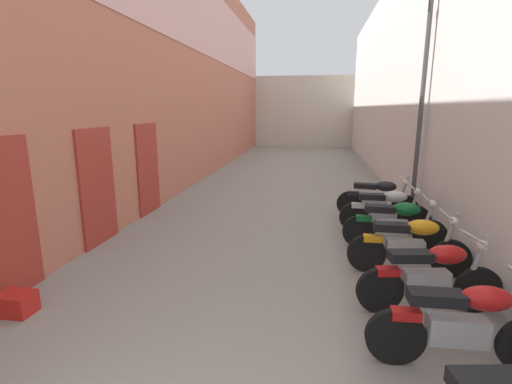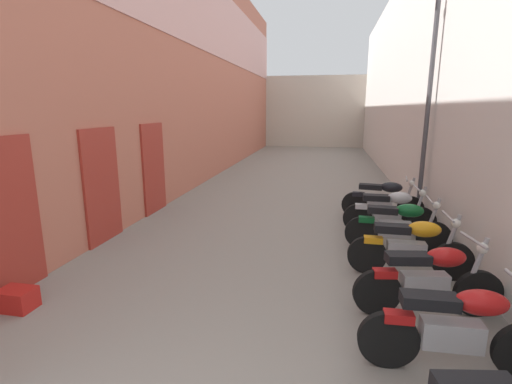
% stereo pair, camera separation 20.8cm
% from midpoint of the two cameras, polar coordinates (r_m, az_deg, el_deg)
% --- Properties ---
extents(ground_plane, '(40.94, 40.94, 0.00)m').
position_cam_midpoint_polar(ground_plane, '(11.54, 6.15, -0.22)').
color(ground_plane, gray).
extents(building_left, '(0.45, 24.94, 7.96)m').
position_cam_midpoint_polar(building_left, '(13.94, -7.72, 18.55)').
color(building_left, '#B76651').
rests_on(building_left, ground).
extents(building_right, '(0.45, 24.94, 6.94)m').
position_cam_midpoint_polar(building_right, '(13.49, 22.65, 15.60)').
color(building_right, silver).
rests_on(building_right, ground).
extents(building_far_end, '(9.50, 2.00, 4.67)m').
position_cam_midpoint_polar(building_far_end, '(26.71, 9.18, 12.01)').
color(building_far_end, beige).
rests_on(building_far_end, ground).
extents(motorcycle_second, '(1.85, 0.58, 1.04)m').
position_cam_midpoint_polar(motorcycle_second, '(4.33, 29.80, -17.52)').
color(motorcycle_second, black).
rests_on(motorcycle_second, ground).
extents(motorcycle_third, '(1.84, 0.58, 1.04)m').
position_cam_midpoint_polar(motorcycle_third, '(5.25, 26.01, -11.73)').
color(motorcycle_third, black).
rests_on(motorcycle_third, ground).
extents(motorcycle_fourth, '(1.85, 0.58, 1.04)m').
position_cam_midpoint_polar(motorcycle_fourth, '(6.27, 23.41, -7.56)').
color(motorcycle_fourth, black).
rests_on(motorcycle_fourth, ground).
extents(motorcycle_fifth, '(1.85, 0.58, 1.04)m').
position_cam_midpoint_polar(motorcycle_fifth, '(7.28, 21.65, -4.68)').
color(motorcycle_fifth, black).
rests_on(motorcycle_fifth, ground).
extents(motorcycle_sixth, '(1.85, 0.58, 1.04)m').
position_cam_midpoint_polar(motorcycle_sixth, '(8.21, 20.43, -2.67)').
color(motorcycle_sixth, black).
rests_on(motorcycle_sixth, ground).
extents(motorcycle_seventh, '(1.84, 0.58, 1.04)m').
position_cam_midpoint_polar(motorcycle_seventh, '(9.23, 19.39, -0.94)').
color(motorcycle_seventh, black).
rests_on(motorcycle_seventh, ground).
extents(plastic_crate, '(0.44, 0.32, 0.28)m').
position_cam_midpoint_polar(plastic_crate, '(5.86, -31.78, -13.73)').
color(plastic_crate, red).
rests_on(plastic_crate, ground).
extents(street_lamp, '(0.79, 0.18, 5.18)m').
position_cam_midpoint_polar(street_lamp, '(9.14, 25.10, 14.27)').
color(street_lamp, '#47474C').
rests_on(street_lamp, ground).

